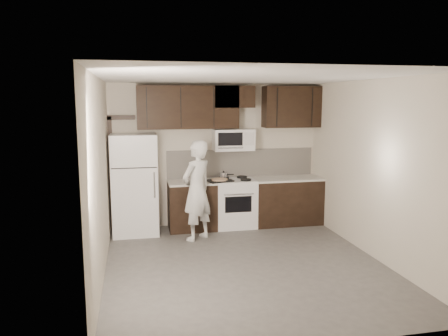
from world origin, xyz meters
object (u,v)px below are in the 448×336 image
object	(u,v)px
refrigerator	(135,184)
microwave	(233,140)
stove	(235,203)
person	(197,190)

from	to	relation	value
refrigerator	microwave	bearing A→B (deg)	5.15
stove	person	distance (m)	1.11
microwave	refrigerator	distance (m)	2.00
stove	refrigerator	bearing A→B (deg)	-178.49
stove	microwave	world-z (taller)	microwave
microwave	refrigerator	xyz separation A→B (m)	(-1.85, -0.17, -0.75)
stove	microwave	size ratio (longest dim) A/B	1.24
refrigerator	stove	bearing A→B (deg)	1.51
stove	refrigerator	size ratio (longest dim) A/B	0.52
stove	person	xyz separation A→B (m)	(-0.81, -0.63, 0.40)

